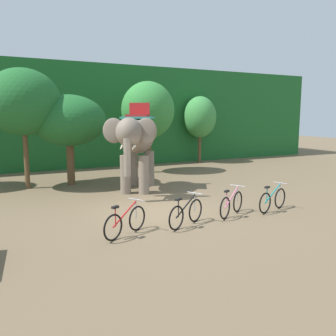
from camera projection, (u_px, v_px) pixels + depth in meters
ground_plane at (161, 211)px, 11.99m from camera, size 80.00×80.00×0.00m
foliage_hedge at (72, 116)px, 23.82m from camera, size 36.00×6.00×6.38m
tree_center_right at (23, 102)px, 15.19m from camera, size 3.21×3.21×5.24m
tree_far_right at (69, 121)px, 16.15m from camera, size 3.37×3.37×4.17m
tree_right at (148, 111)px, 19.68m from camera, size 2.97×2.97×5.10m
tree_center at (200, 117)px, 23.99m from camera, size 2.22×2.22×4.52m
elephant at (136, 140)px, 14.92m from camera, size 3.24×4.04×3.78m
bike_red at (125, 222)px, 9.51m from camera, size 1.51×0.91×0.92m
bike_black at (186, 213)px, 10.34m from camera, size 1.55×0.84×0.92m
bike_pink at (232, 204)px, 11.43m from camera, size 1.52×0.90×0.92m
bike_teal at (273, 200)px, 11.99m from camera, size 1.64×0.67×0.92m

